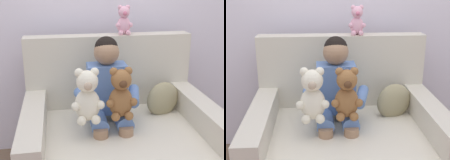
{
  "view_description": "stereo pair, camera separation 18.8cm",
  "coord_description": "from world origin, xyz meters",
  "views": [
    {
      "loc": [
        -0.37,
        -1.81,
        1.4
      ],
      "look_at": [
        -0.06,
        -0.05,
        0.81
      ],
      "focal_mm": 49.64,
      "sensor_mm": 36.0,
      "label": 1
    },
    {
      "loc": [
        -0.19,
        -1.83,
        1.4
      ],
      "look_at": [
        -0.06,
        -0.05,
        0.81
      ],
      "focal_mm": 49.64,
      "sensor_mm": 36.0,
      "label": 2
    }
  ],
  "objects": [
    {
      "name": "plush_brown",
      "position": [
        -0.01,
        -0.07,
        0.72
      ],
      "size": [
        0.19,
        0.16,
        0.33
      ],
      "rotation": [
        0.0,
        0.0,
        0.28
      ],
      "color": "brown",
      "rests_on": "armchair"
    },
    {
      "name": "plush_pink_on_backrest",
      "position": [
        0.11,
        0.42,
        1.1
      ],
      "size": [
        0.13,
        0.1,
        0.22
      ],
      "rotation": [
        0.0,
        0.0,
        0.02
      ],
      "color": "#EAA8BC",
      "rests_on": "armchair"
    },
    {
      "name": "throw_pillow",
      "position": [
        0.36,
        0.19,
        0.56
      ],
      "size": [
        0.28,
        0.19,
        0.26
      ],
      "primitive_type": "ellipsoid",
      "rotation": [
        0.0,
        0.0,
        0.29
      ],
      "color": "#998C66",
      "rests_on": "armchair"
    },
    {
      "name": "seated_child",
      "position": [
        -0.06,
        0.09,
        0.67
      ],
      "size": [
        0.45,
        0.39,
        0.82
      ],
      "rotation": [
        0.0,
        0.0,
        -0.12
      ],
      "color": "#597AB7",
      "rests_on": "armchair"
    },
    {
      "name": "armchair",
      "position": [
        0.0,
        0.05,
        0.31
      ],
      "size": [
        1.24,
        1.0,
        1.0
      ],
      "color": "beige",
      "rests_on": "ground"
    },
    {
      "name": "plush_cream",
      "position": [
        -0.22,
        -0.09,
        0.72
      ],
      "size": [
        0.2,
        0.16,
        0.34
      ],
      "rotation": [
        0.0,
        0.0,
        -0.05
      ],
      "color": "silver",
      "rests_on": "armchair"
    }
  ]
}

